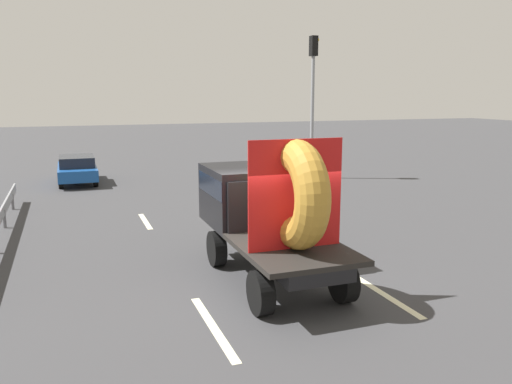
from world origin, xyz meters
name	(u,v)px	position (x,y,z in m)	size (l,w,h in m)	color
ground_plane	(275,284)	(0.00, 0.00, 0.00)	(120.00, 120.00, 0.00)	#38383A
flatbed_truck	(265,205)	(0.03, 0.70, 1.58)	(2.02, 4.75, 3.15)	black
distant_sedan	(77,169)	(-3.58, 14.77, 0.66)	(1.63, 3.80, 1.24)	black
traffic_light	(313,88)	(6.96, 12.49, 4.22)	(0.42, 0.36, 6.57)	gray
lane_dash_left_near	(213,327)	(-1.77, -1.52, 0.00)	(2.68, 0.16, 0.01)	beige
lane_dash_left_far	(145,221)	(-1.77, 6.51, 0.00)	(2.13, 0.16, 0.01)	beige
lane_dash_right_near	(384,294)	(1.84, -1.27, 0.00)	(2.51, 0.16, 0.01)	beige
lane_dash_right_far	(254,213)	(1.84, 6.43, 0.00)	(2.31, 0.16, 0.01)	beige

